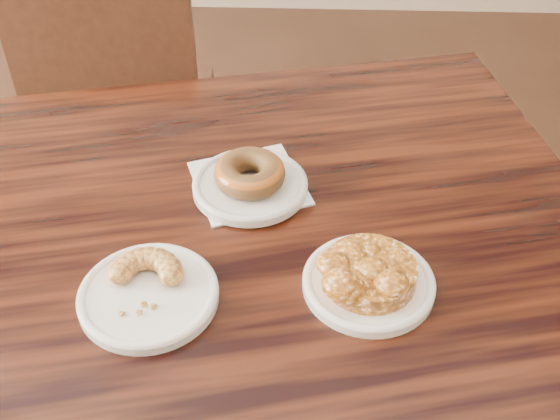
{
  "coord_description": "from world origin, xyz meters",
  "views": [
    {
      "loc": [
        0.19,
        -0.45,
        1.41
      ],
      "look_at": [
        0.16,
        0.24,
        0.8
      ],
      "focal_mm": 45.0,
      "sensor_mm": 36.0,
      "label": 1
    }
  ],
  "objects_px": {
    "glazed_donut": "(250,173)",
    "apple_fritter": "(370,269)",
    "cruller_fragment": "(146,285)",
    "chair_far": "(131,111)"
  },
  "relations": [
    {
      "from": "glazed_donut",
      "to": "apple_fritter",
      "type": "distance_m",
      "value": 0.24
    },
    {
      "from": "apple_fritter",
      "to": "cruller_fragment",
      "type": "distance_m",
      "value": 0.27
    },
    {
      "from": "glazed_donut",
      "to": "cruller_fragment",
      "type": "xyz_separation_m",
      "value": [
        -0.11,
        -0.21,
        -0.01
      ]
    },
    {
      "from": "chair_far",
      "to": "apple_fritter",
      "type": "relative_size",
      "value": 5.56
    },
    {
      "from": "cruller_fragment",
      "to": "glazed_donut",
      "type": "bearing_deg",
      "value": 62.44
    },
    {
      "from": "apple_fritter",
      "to": "cruller_fragment",
      "type": "height_order",
      "value": "apple_fritter"
    },
    {
      "from": "glazed_donut",
      "to": "cruller_fragment",
      "type": "height_order",
      "value": "glazed_donut"
    },
    {
      "from": "glazed_donut",
      "to": "apple_fritter",
      "type": "height_order",
      "value": "glazed_donut"
    },
    {
      "from": "chair_far",
      "to": "apple_fritter",
      "type": "distance_m",
      "value": 1.03
    },
    {
      "from": "chair_far",
      "to": "apple_fritter",
      "type": "height_order",
      "value": "chair_far"
    }
  ]
}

